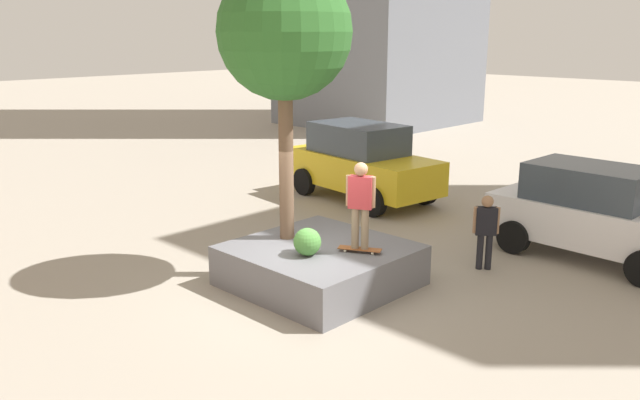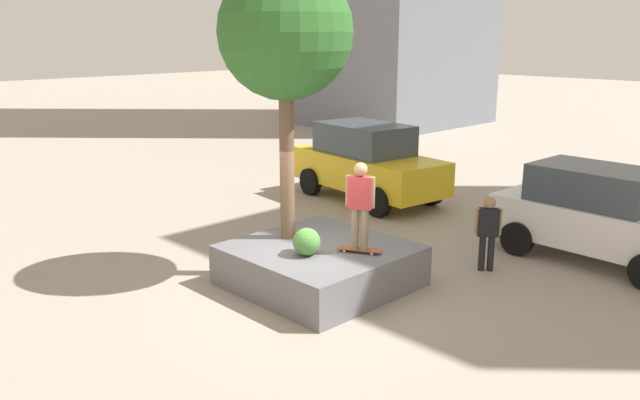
# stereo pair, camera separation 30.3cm
# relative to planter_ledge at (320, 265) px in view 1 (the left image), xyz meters

# --- Properties ---
(ground_plane) EXTENTS (120.00, 120.00, 0.00)m
(ground_plane) POSITION_rel_planter_ledge_xyz_m (0.11, -0.40, -0.39)
(ground_plane) COLOR #9E9384
(planter_ledge) EXTENTS (3.01, 2.98, 0.77)m
(planter_ledge) POSITION_rel_planter_ledge_xyz_m (0.00, 0.00, 0.00)
(planter_ledge) COLOR slate
(planter_ledge) RESTS_ON ground
(plaza_tree) EXTENTS (2.49, 2.49, 5.17)m
(plaza_tree) POSITION_rel_planter_ledge_xyz_m (-0.83, -0.08, 4.27)
(plaza_tree) COLOR brown
(plaza_tree) RESTS_ON planter_ledge
(boxwood_shrub) EXTENTS (0.51, 0.51, 0.51)m
(boxwood_shrub) POSITION_rel_planter_ledge_xyz_m (0.19, -0.53, 0.64)
(boxwood_shrub) COLOR #4C8C3D
(boxwood_shrub) RESTS_ON planter_ledge
(skateboard) EXTENTS (0.81, 0.56, 0.07)m
(skateboard) POSITION_rel_planter_ledge_xyz_m (0.76, 0.26, 0.44)
(skateboard) COLOR brown
(skateboard) RESTS_ON planter_ledge
(skateboarder) EXTENTS (0.49, 0.36, 1.61)m
(skateboarder) POSITION_rel_planter_ledge_xyz_m (0.76, 0.26, 1.39)
(skateboarder) COLOR #847056
(skateboarder) RESTS_ON skateboard
(taxi_cab) EXTENTS (4.89, 2.66, 2.17)m
(taxi_cab) POSITION_rel_planter_ledge_xyz_m (-3.71, 5.54, 0.72)
(taxi_cab) COLOR gold
(taxi_cab) RESTS_ON ground
(police_car) EXTENTS (4.34, 2.11, 1.99)m
(police_car) POSITION_rel_planter_ledge_xyz_m (3.09, 5.11, 0.63)
(police_car) COLOR white
(police_car) RESTS_ON ground
(bystander_watching) EXTENTS (0.43, 0.39, 1.54)m
(bystander_watching) POSITION_rel_planter_ledge_xyz_m (1.82, 2.92, 0.51)
(bystander_watching) COLOR black
(bystander_watching) RESTS_ON ground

